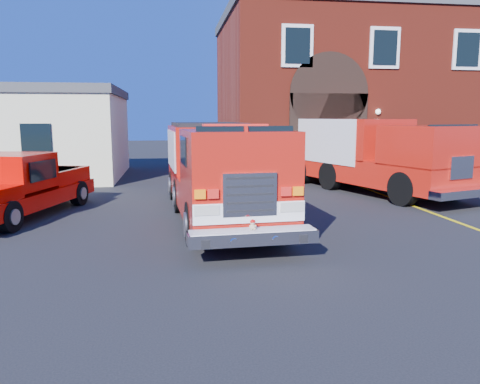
{
  "coord_description": "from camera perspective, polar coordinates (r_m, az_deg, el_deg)",
  "views": [
    {
      "loc": [
        -1.5,
        -11.39,
        2.95
      ],
      "look_at": [
        0.0,
        -1.2,
        1.3
      ],
      "focal_mm": 35.0,
      "sensor_mm": 36.0,
      "label": 1
    }
  ],
  "objects": [
    {
      "name": "side_building",
      "position": [
        25.53,
        -25.62,
        6.54
      ],
      "size": [
        10.2,
        8.2,
        4.35
      ],
      "color": "beige",
      "rests_on": "ground"
    },
    {
      "name": "parking_stripe_far",
      "position": [
        20.27,
        14.98,
        0.43
      ],
      "size": [
        0.12,
        3.0,
        0.01
      ],
      "primitive_type": "cube",
      "color": "yellow",
      "rests_on": "ground"
    },
    {
      "name": "parking_stripe_mid",
      "position": [
        17.6,
        18.82,
        -1.03
      ],
      "size": [
        0.12,
        3.0,
        0.01
      ],
      "primitive_type": "cube",
      "color": "yellow",
      "rests_on": "ground"
    },
    {
      "name": "fire_engine",
      "position": [
        13.78,
        -2.79,
        2.84
      ],
      "size": [
        3.05,
        9.21,
        2.8
      ],
      "color": "black",
      "rests_on": "ground"
    },
    {
      "name": "parking_stripe_near",
      "position": [
        15.04,
        24.01,
        -2.99
      ],
      "size": [
        0.12,
        3.0,
        0.01
      ],
      "primitive_type": "cube",
      "color": "yellow",
      "rests_on": "ground"
    },
    {
      "name": "pickup_truck",
      "position": [
        15.42,
        -25.37,
        0.58
      ],
      "size": [
        3.6,
        6.17,
        1.91
      ],
      "color": "black",
      "rests_on": "ground"
    },
    {
      "name": "ground",
      "position": [
        11.86,
        -0.85,
        -5.3
      ],
      "size": [
        100.0,
        100.0,
        0.0
      ],
      "primitive_type": "plane",
      "color": "black",
      "rests_on": "ground"
    },
    {
      "name": "fire_station",
      "position": [
        27.49,
        14.38,
        11.54
      ],
      "size": [
        15.2,
        10.2,
        8.45
      ],
      "color": "maroon",
      "rests_on": "ground"
    },
    {
      "name": "secondary_truck",
      "position": [
        19.45,
        15.51,
        4.7
      ],
      "size": [
        5.33,
        9.28,
        2.88
      ],
      "color": "black",
      "rests_on": "ground"
    }
  ]
}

